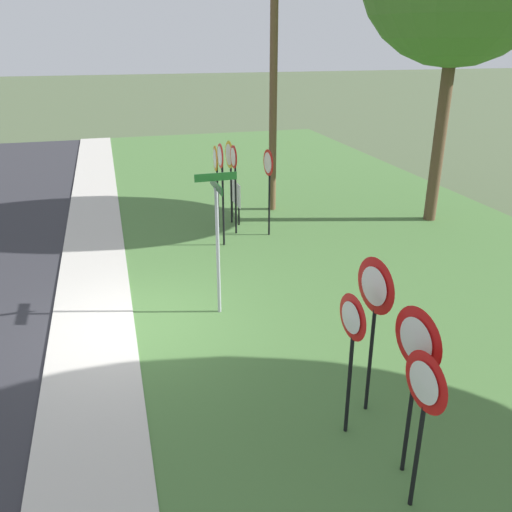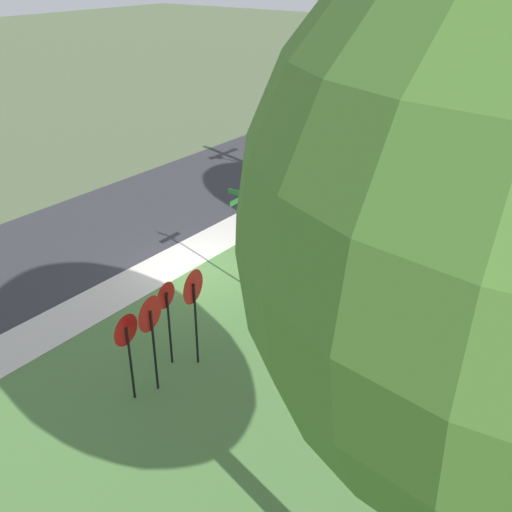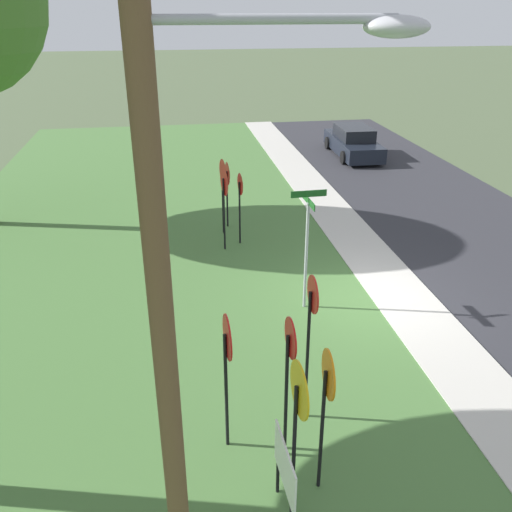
% 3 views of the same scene
% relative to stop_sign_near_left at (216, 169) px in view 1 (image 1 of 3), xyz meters
% --- Properties ---
extents(ground_plane, '(160.00, 160.00, 0.00)m').
position_rel_stop_sign_near_left_xyz_m(ground_plane, '(5.35, -2.78, -1.80)').
color(ground_plane, '#4C5B3D').
extents(sidewalk_strip, '(44.00, 1.60, 0.06)m').
position_rel_stop_sign_near_left_xyz_m(sidewalk_strip, '(5.35, -3.58, -1.77)').
color(sidewalk_strip, '#BCB7AD').
rests_on(sidewalk_strip, ground_plane).
extents(grass_median, '(44.00, 12.00, 0.04)m').
position_rel_stop_sign_near_left_xyz_m(grass_median, '(5.35, 3.22, -1.78)').
color(grass_median, '#477038').
rests_on(grass_median, ground_plane).
extents(stop_sign_near_left, '(0.71, 0.10, 2.43)m').
position_rel_stop_sign_near_left_xyz_m(stop_sign_near_left, '(0.00, 0.00, 0.00)').
color(stop_sign_near_left, black).
rests_on(stop_sign_near_left, grass_median).
extents(stop_sign_near_right, '(0.79, 0.11, 2.50)m').
position_rel_stop_sign_near_left_xyz_m(stop_sign_near_right, '(-0.29, 0.47, 0.07)').
color(stop_sign_near_right, black).
rests_on(stop_sign_near_right, grass_median).
extents(stop_sign_far_left, '(0.72, 0.11, 2.46)m').
position_rel_stop_sign_near_left_xyz_m(stop_sign_far_left, '(1.07, 1.26, 0.03)').
color(stop_sign_far_left, black).
rests_on(stop_sign_far_left, grass_median).
extents(stop_sign_far_center, '(0.63, 0.09, 2.77)m').
position_rel_stop_sign_near_left_xyz_m(stop_sign_far_center, '(1.53, -0.16, 0.21)').
color(stop_sign_far_center, black).
rests_on(stop_sign_far_center, grass_median).
extents(stop_sign_far_right, '(0.63, 0.10, 2.55)m').
position_rel_stop_sign_near_left_xyz_m(stop_sign_far_right, '(0.70, 0.38, 0.06)').
color(stop_sign_far_right, black).
rests_on(stop_sign_far_right, grass_median).
extents(yield_sign_near_left, '(0.65, 0.12, 2.19)m').
position_rel_stop_sign_near_left_xyz_m(yield_sign_near_left, '(9.30, -0.07, -0.15)').
color(yield_sign_near_left, black).
rests_on(yield_sign_near_left, grass_median).
extents(yield_sign_near_right, '(0.81, 0.16, 2.39)m').
position_rel_stop_sign_near_left_xyz_m(yield_sign_near_right, '(10.19, 0.34, 0.02)').
color(yield_sign_near_right, black).
rests_on(yield_sign_near_right, grass_median).
extents(yield_sign_far_left, '(0.72, 0.12, 2.14)m').
position_rel_stop_sign_near_left_xyz_m(yield_sign_far_left, '(10.71, 0.15, -0.18)').
color(yield_sign_far_left, black).
rests_on(yield_sign_far_left, grass_median).
extents(yield_sign_far_right, '(0.82, 0.17, 2.50)m').
position_rel_stop_sign_near_left_xyz_m(yield_sign_far_right, '(8.92, 0.43, 0.11)').
color(yield_sign_far_right, black).
rests_on(yield_sign_far_right, grass_median).
extents(street_name_post, '(0.96, 0.82, 2.93)m').
position_rel_stop_sign_near_left_xyz_m(street_name_post, '(5.26, -1.04, -0.02)').
color(street_name_post, '#9EA0A8').
rests_on(street_name_post, grass_median).
extents(utility_pole, '(2.10, 2.45, 9.08)m').
position_rel_stop_sign_near_left_xyz_m(utility_pole, '(-1.28, 1.94, 3.13)').
color(utility_pole, brown).
rests_on(utility_pole, grass_median).
extents(notice_board, '(1.10, 0.08, 1.25)m').
position_rel_stop_sign_near_left_xyz_m(notice_board, '(-0.40, 0.65, -0.93)').
color(notice_board, black).
rests_on(notice_board, grass_median).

